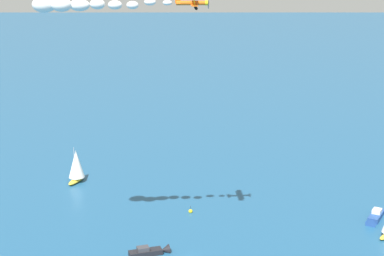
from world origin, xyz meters
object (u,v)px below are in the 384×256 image
object	(u,v)px
motorboat_offshore	(151,251)
motorboat_inshore	(375,217)
sailboat_far_stbd	(76,166)
biplane_lead	(193,2)
marker_buoy	(191,211)

from	to	relation	value
motorboat_offshore	motorboat_inshore	bearing A→B (deg)	137.49
motorboat_inshore	motorboat_offshore	distance (m)	60.70
motorboat_inshore	sailboat_far_stbd	bearing A→B (deg)	-80.63
sailboat_far_stbd	biplane_lead	distance (m)	81.98
motorboat_offshore	biplane_lead	size ratio (longest dim) A/B	1.25
motorboat_offshore	sailboat_far_stbd	bearing A→B (deg)	-122.88
motorboat_inshore	motorboat_offshore	bearing A→B (deg)	-42.51
sailboat_far_stbd	biplane_lead	size ratio (longest dim) A/B	1.67
sailboat_far_stbd	marker_buoy	distance (m)	43.41
motorboat_inshore	marker_buoy	bearing A→B (deg)	-67.19
motorboat_inshore	biplane_lead	distance (m)	77.21
motorboat_inshore	motorboat_offshore	world-z (taller)	motorboat_inshore
motorboat_offshore	marker_buoy	world-z (taller)	motorboat_offshore
motorboat_inshore	biplane_lead	world-z (taller)	biplane_lead
sailboat_far_stbd	motorboat_inshore	size ratio (longest dim) A/B	1.10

